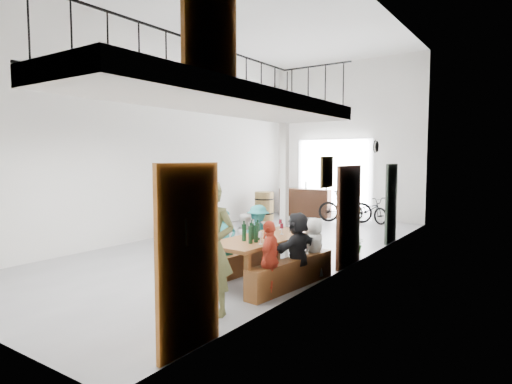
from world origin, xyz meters
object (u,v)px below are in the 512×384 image
Objects in this scene: bench_inner at (234,265)px; oak_barrel at (264,206)px; bicycle_near at (369,210)px; serving_counter at (305,203)px; tasting_table at (265,242)px; host_standing at (211,248)px; side_bench at (190,224)px.

oak_barrel is at bearing 123.61° from bench_inner.
oak_barrel reaches higher than bicycle_near.
serving_counter is (-2.67, 7.87, 0.30)m from bench_inner.
tasting_table is 1.72m from host_standing.
bench_inner is 1.02× the size of side_bench.
side_bench is 6.60m from host_standing.
serving_counter is at bearing 111.01° from bicycle_near.
host_standing reaches higher than bicycle_near.
tasting_table is at bearing 81.89° from host_standing.
serving_counter reaches higher than side_bench.
oak_barrel is (0.41, 3.26, 0.24)m from side_bench.
tasting_table is at bearing 5.53° from bench_inner.
serving_counter is at bearing 113.72° from bench_inner.
tasting_table is 1.38× the size of bicycle_near.
tasting_table is 1.19× the size of serving_counter.
host_standing is at bearing -61.53° from oak_barrel.
oak_barrel is at bearing 102.66° from host_standing.
oak_barrel is at bearing -118.07° from serving_counter.
bench_inner is 0.94× the size of serving_counter.
oak_barrel is 1.83m from serving_counter.
bench_inner is 7.05m from oak_barrel.
serving_counter is (0.71, 1.69, 0.01)m from oak_barrel.
side_bench is 5.08m from serving_counter.
side_bench is at bearing 149.96° from tasting_table.
bench_inner is 7.66m from bicycle_near.
host_standing reaches higher than side_bench.
oak_barrel reaches higher than tasting_table.
tasting_table is 5.34m from side_bench.
side_bench is at bearing -108.06° from serving_counter.
serving_counter is at bearing 116.14° from tasting_table.
serving_counter is 1.16× the size of bicycle_near.
bench_inner is (-0.66, -0.01, -0.50)m from tasting_table.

